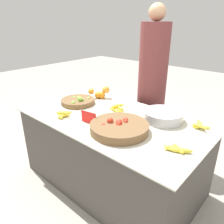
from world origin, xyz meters
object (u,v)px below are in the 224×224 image
object	(u,v)px
metal_bowl	(163,116)
vendor_person	(152,90)
tomato_basket	(119,127)
price_sign	(89,117)
lime_bowl	(78,101)

from	to	relation	value
metal_bowl	vendor_person	bearing A→B (deg)	130.90
tomato_basket	price_sign	distance (m)	0.30
tomato_basket	vendor_person	world-z (taller)	vendor_person
price_sign	tomato_basket	bearing A→B (deg)	0.74
lime_bowl	metal_bowl	distance (m)	0.91
price_sign	lime_bowl	bearing A→B (deg)	140.08
tomato_basket	vendor_person	xyz separation A→B (m)	(-0.28, 0.91, 0.04)
tomato_basket	lime_bowl	bearing A→B (deg)	165.55
price_sign	vendor_person	size ratio (longest dim) A/B	0.09
lime_bowl	tomato_basket	world-z (taller)	tomato_basket
tomato_basket	vendor_person	size ratio (longest dim) A/B	0.27
lime_bowl	metal_bowl	world-z (taller)	lime_bowl
metal_bowl	vendor_person	distance (m)	0.67
lime_bowl	vendor_person	distance (m)	0.85
lime_bowl	price_sign	bearing A→B (deg)	-29.58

